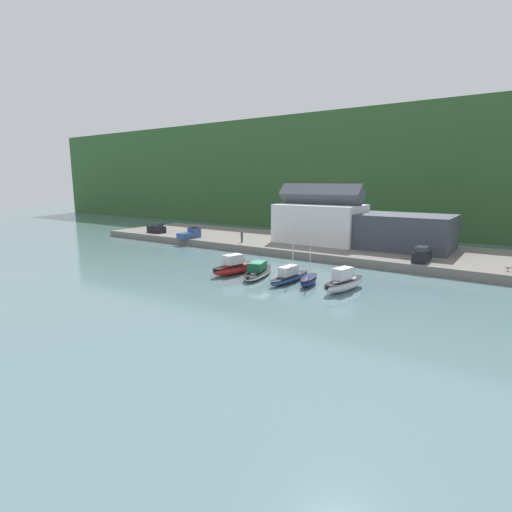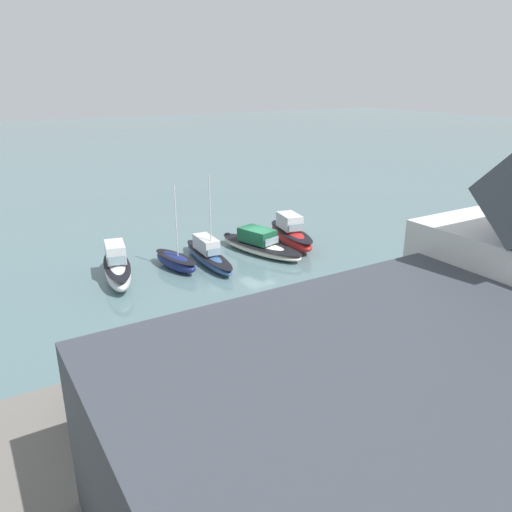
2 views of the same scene
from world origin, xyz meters
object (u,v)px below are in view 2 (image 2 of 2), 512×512
object	(u,v)px
moored_boat_2	(208,254)
moored_boat_3	(176,261)
moored_boat_0	(291,234)
moored_boat_1	(260,245)
parked_car_0	(115,386)
moored_boat_4	(117,267)

from	to	relation	value
moored_boat_2	moored_boat_3	distance (m)	2.69
moored_boat_0	moored_boat_1	bearing A→B (deg)	19.14
moored_boat_2	moored_boat_3	bearing A→B (deg)	1.60
moored_boat_1	parked_car_0	xyz separation A→B (m)	(16.60, 15.88, 1.46)
moored_boat_3	moored_boat_4	distance (m)	4.45
moored_boat_1	moored_boat_3	xyz separation A→B (m)	(7.43, -0.12, -0.06)
moored_boat_0	moored_boat_3	distance (m)	10.87
parked_car_0	moored_boat_3	bearing A→B (deg)	-120.00
moored_boat_3	parked_car_0	xyz separation A→B (m)	(9.17, 16.00, 1.52)
moored_boat_2	moored_boat_0	bearing A→B (deg)	-173.51
moored_boat_2	parked_car_0	distance (m)	19.90
moored_boat_4	parked_car_0	size ratio (longest dim) A/B	1.73
moored_boat_0	moored_boat_2	size ratio (longest dim) A/B	0.94
moored_boat_0	parked_car_0	world-z (taller)	parked_car_0
moored_boat_2	parked_car_0	bearing A→B (deg)	56.70
moored_boat_0	moored_boat_2	bearing A→B (deg)	14.33
moored_boat_2	moored_boat_3	xyz separation A→B (m)	(2.69, -0.08, -0.08)
moored_boat_1	parked_car_0	world-z (taller)	parked_car_0
moored_boat_0	moored_boat_4	size ratio (longest dim) A/B	1.07
moored_boat_4	moored_boat_1	bearing A→B (deg)	-169.03
moored_boat_0	parked_car_0	distance (m)	25.89
moored_boat_0	moored_boat_3	world-z (taller)	moored_boat_3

